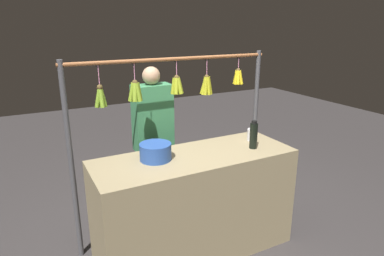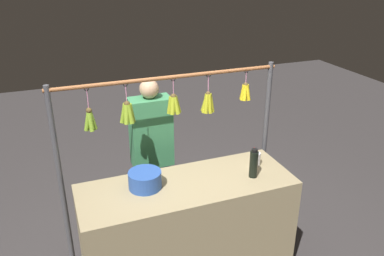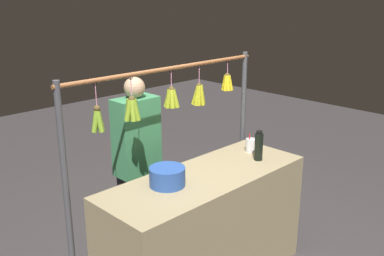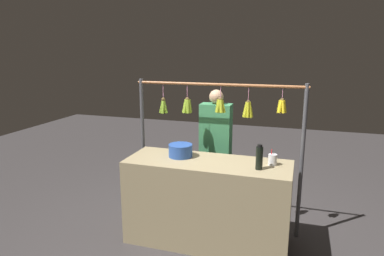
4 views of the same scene
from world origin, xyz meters
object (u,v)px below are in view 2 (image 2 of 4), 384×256
Objects in this scene: water_bottle at (254,164)px; blue_bucket at (145,180)px; drink_cup at (255,159)px; vendor_person at (152,161)px.

blue_bucket is at bearing -10.10° from water_bottle.
drink_cup is at bearing -124.02° from water_bottle.
drink_cup is 0.99m from vendor_person.
blue_bucket is 0.16× the size of vendor_person.
drink_cup is at bearing -179.11° from blue_bucket.
vendor_person is (0.63, -0.80, -0.25)m from water_bottle.
vendor_person is at bearing -109.73° from blue_bucket.
water_bottle is at bearing 55.98° from drink_cup.
vendor_person reaches higher than water_bottle.
vendor_person is (-0.23, -0.64, -0.20)m from blue_bucket.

